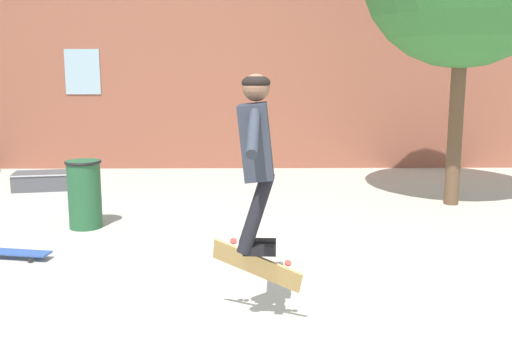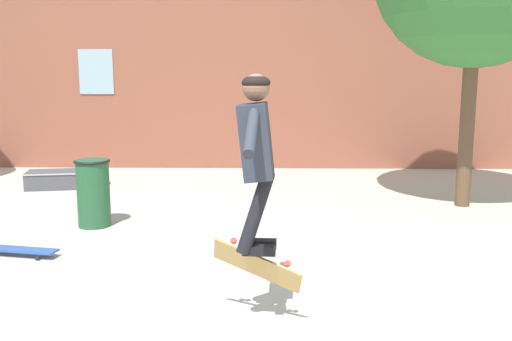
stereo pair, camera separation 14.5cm
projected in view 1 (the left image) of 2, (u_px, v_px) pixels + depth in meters
building_backdrop at (250, 72)px, 11.71m from camera, size 14.94×0.52×4.77m
skate_ledge at (54, 180)px, 9.77m from camera, size 1.37×0.76×0.30m
trash_bin at (85, 193)px, 7.32m from camera, size 0.46×0.46×0.88m
skater at (256, 148)px, 4.41m from camera, size 0.32×1.34×1.40m
skateboard_flipping at (257, 265)px, 4.58m from camera, size 0.73×0.39×0.42m
skateboard_resting at (14, 252)px, 6.16m from camera, size 0.84×0.33×0.08m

